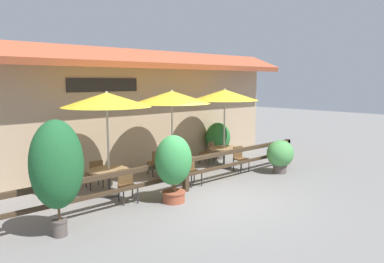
{
  "coord_description": "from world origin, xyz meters",
  "views": [
    {
      "loc": [
        -6.9,
        -6.68,
        3.13
      ],
      "look_at": [
        0.56,
        1.39,
        1.64
      ],
      "focal_mm": 35.0,
      "sensor_mm": 36.0,
      "label": 1
    }
  ],
  "objects_px": {
    "dining_table_near": "(109,174)",
    "potted_plant_small_flowering": "(57,166)",
    "dining_table_far": "(224,151)",
    "chair_far_wallside": "(208,152)",
    "potted_plant_tall_tropical": "(218,138)",
    "dining_table_middle": "(172,162)",
    "chair_middle_wallside": "(156,161)",
    "potted_plant_broad_leaf": "(280,155)",
    "patio_umbrella_near": "(107,100)",
    "patio_umbrella_far": "(225,95)",
    "patio_umbrella_middle": "(172,97)",
    "potted_plant_corner_fern": "(174,163)",
    "chair_near_wallside": "(95,173)",
    "chair_near_streetside": "(127,184)",
    "chair_far_streetside": "(240,157)",
    "chair_middle_streetside": "(192,170)"
  },
  "relations": [
    {
      "from": "dining_table_near",
      "to": "potted_plant_small_flowering",
      "type": "distance_m",
      "value": 2.92
    },
    {
      "from": "dining_table_far",
      "to": "potted_plant_small_flowering",
      "type": "height_order",
      "value": "potted_plant_small_flowering"
    },
    {
      "from": "chair_far_wallside",
      "to": "potted_plant_tall_tropical",
      "type": "bearing_deg",
      "value": -168.66
    },
    {
      "from": "dining_table_middle",
      "to": "chair_middle_wallside",
      "type": "distance_m",
      "value": 0.83
    },
    {
      "from": "dining_table_far",
      "to": "potted_plant_broad_leaf",
      "type": "height_order",
      "value": "potted_plant_broad_leaf"
    },
    {
      "from": "chair_middle_wallside",
      "to": "patio_umbrella_near",
      "type": "bearing_deg",
      "value": 30.36
    },
    {
      "from": "patio_umbrella_far",
      "to": "potted_plant_tall_tropical",
      "type": "bearing_deg",
      "value": 51.76
    },
    {
      "from": "patio_umbrella_middle",
      "to": "potted_plant_small_flowering",
      "type": "distance_m",
      "value": 4.92
    },
    {
      "from": "potted_plant_broad_leaf",
      "to": "potted_plant_corner_fern",
      "type": "distance_m",
      "value": 4.69
    },
    {
      "from": "chair_near_wallside",
      "to": "potted_plant_broad_leaf",
      "type": "height_order",
      "value": "potted_plant_broad_leaf"
    },
    {
      "from": "chair_near_streetside",
      "to": "dining_table_middle",
      "type": "relative_size",
      "value": 0.79
    },
    {
      "from": "chair_near_wallside",
      "to": "potted_plant_small_flowering",
      "type": "distance_m",
      "value": 3.52
    },
    {
      "from": "patio_umbrella_middle",
      "to": "potted_plant_corner_fern",
      "type": "relative_size",
      "value": 1.63
    },
    {
      "from": "chair_middle_wallside",
      "to": "patio_umbrella_far",
      "type": "relative_size",
      "value": 0.3
    },
    {
      "from": "chair_middle_wallside",
      "to": "chair_far_streetside",
      "type": "bearing_deg",
      "value": 160.33
    },
    {
      "from": "dining_table_near",
      "to": "chair_middle_streetside",
      "type": "relative_size",
      "value": 1.27
    },
    {
      "from": "potted_plant_small_flowering",
      "to": "dining_table_middle",
      "type": "bearing_deg",
      "value": 21.69
    },
    {
      "from": "chair_near_wallside",
      "to": "dining_table_near",
      "type": "bearing_deg",
      "value": 97.54
    },
    {
      "from": "potted_plant_tall_tropical",
      "to": "chair_middle_wallside",
      "type": "bearing_deg",
      "value": -172.12
    },
    {
      "from": "patio_umbrella_middle",
      "to": "dining_table_middle",
      "type": "xyz_separation_m",
      "value": [
        0.0,
        0.0,
        -2.04
      ]
    },
    {
      "from": "patio_umbrella_near",
      "to": "potted_plant_tall_tropical",
      "type": "height_order",
      "value": "patio_umbrella_near"
    },
    {
      "from": "chair_far_wallside",
      "to": "dining_table_near",
      "type": "bearing_deg",
      "value": -1.87
    },
    {
      "from": "patio_umbrella_middle",
      "to": "dining_table_far",
      "type": "distance_m",
      "value": 3.27
    },
    {
      "from": "potted_plant_broad_leaf",
      "to": "potted_plant_small_flowering",
      "type": "bearing_deg",
      "value": -179.97
    },
    {
      "from": "potted_plant_small_flowering",
      "to": "dining_table_far",
      "type": "bearing_deg",
      "value": 15.11
    },
    {
      "from": "dining_table_middle",
      "to": "potted_plant_small_flowering",
      "type": "bearing_deg",
      "value": -158.31
    },
    {
      "from": "chair_near_wallside",
      "to": "patio_umbrella_middle",
      "type": "distance_m",
      "value": 3.22
    },
    {
      "from": "patio_umbrella_middle",
      "to": "potted_plant_small_flowering",
      "type": "xyz_separation_m",
      "value": [
        -4.44,
        -1.77,
        -1.17
      ]
    },
    {
      "from": "dining_table_near",
      "to": "potted_plant_corner_fern",
      "type": "xyz_separation_m",
      "value": [
        0.92,
        -1.67,
        0.44
      ]
    },
    {
      "from": "dining_table_far",
      "to": "chair_far_streetside",
      "type": "relative_size",
      "value": 1.27
    },
    {
      "from": "dining_table_near",
      "to": "chair_far_wallside",
      "type": "distance_m",
      "value": 4.85
    },
    {
      "from": "chair_middle_streetside",
      "to": "patio_umbrella_far",
      "type": "height_order",
      "value": "patio_umbrella_far"
    },
    {
      "from": "potted_plant_tall_tropical",
      "to": "patio_umbrella_middle",
      "type": "bearing_deg",
      "value": -159.39
    },
    {
      "from": "chair_near_wallside",
      "to": "chair_middle_streetside",
      "type": "xyz_separation_m",
      "value": [
        2.32,
        -1.64,
        0.0
      ]
    },
    {
      "from": "chair_middle_streetside",
      "to": "potted_plant_broad_leaf",
      "type": "bearing_deg",
      "value": -9.62
    },
    {
      "from": "chair_near_streetside",
      "to": "chair_far_wallside",
      "type": "height_order",
      "value": "same"
    },
    {
      "from": "dining_table_near",
      "to": "chair_far_wallside",
      "type": "height_order",
      "value": "chair_far_wallside"
    },
    {
      "from": "chair_middle_streetside",
      "to": "potted_plant_tall_tropical",
      "type": "height_order",
      "value": "potted_plant_tall_tropical"
    },
    {
      "from": "chair_near_wallside",
      "to": "dining_table_middle",
      "type": "height_order",
      "value": "chair_near_wallside"
    },
    {
      "from": "potted_plant_broad_leaf",
      "to": "dining_table_far",
      "type": "bearing_deg",
      "value": 112.28
    },
    {
      "from": "dining_table_near",
      "to": "chair_near_wallside",
      "type": "height_order",
      "value": "chair_near_wallside"
    },
    {
      "from": "patio_umbrella_near",
      "to": "dining_table_near",
      "type": "relative_size",
      "value": 2.65
    },
    {
      "from": "potted_plant_broad_leaf",
      "to": "patio_umbrella_far",
      "type": "bearing_deg",
      "value": 112.28
    },
    {
      "from": "chair_near_streetside",
      "to": "patio_umbrella_far",
      "type": "distance_m",
      "value": 5.34
    },
    {
      "from": "potted_plant_corner_fern",
      "to": "potted_plant_tall_tropical",
      "type": "relative_size",
      "value": 1.2
    },
    {
      "from": "patio_umbrella_near",
      "to": "potted_plant_broad_leaf",
      "type": "distance_m",
      "value": 6.19
    },
    {
      "from": "chair_near_wallside",
      "to": "patio_umbrella_far",
      "type": "height_order",
      "value": "patio_umbrella_far"
    },
    {
      "from": "dining_table_far",
      "to": "potted_plant_tall_tropical",
      "type": "xyz_separation_m",
      "value": [
        0.94,
        1.19,
        0.24
      ]
    },
    {
      "from": "patio_umbrella_near",
      "to": "dining_table_middle",
      "type": "xyz_separation_m",
      "value": [
        2.28,
        0.02,
        -2.04
      ]
    },
    {
      "from": "dining_table_middle",
      "to": "patio_umbrella_far",
      "type": "bearing_deg",
      "value": 2.68
    }
  ]
}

